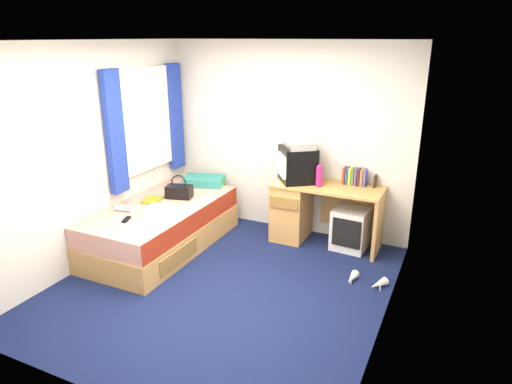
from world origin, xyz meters
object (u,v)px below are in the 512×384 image
at_px(picture_frame, 375,181).
at_px(pillow, 204,181).
at_px(vcr, 298,144).
at_px(remote_control, 126,219).
at_px(bed, 162,226).
at_px(magazine, 152,200).
at_px(storage_cube, 351,229).
at_px(desk, 305,209).
at_px(towel, 159,211).
at_px(handbag, 179,191).
at_px(water_bottle, 124,208).
at_px(colour_swatch_fan, 137,219).
at_px(pink_water_bottle, 319,177).
at_px(white_heels, 365,281).
at_px(aerosol_can, 316,176).
at_px(crt_tv, 297,164).

bearing_deg(picture_frame, pillow, -174.12).
xyz_separation_m(vcr, remote_control, (-1.41, -1.49, -0.67)).
height_order(bed, magazine, magazine).
bearing_deg(storage_cube, desk, -176.59).
bearing_deg(pillow, towel, -84.26).
height_order(handbag, towel, handbag).
bearing_deg(water_bottle, vcr, 38.49).
relative_size(towel, colour_swatch_fan, 1.28).
relative_size(picture_frame, towel, 0.50).
height_order(bed, pink_water_bottle, pink_water_bottle).
bearing_deg(handbag, white_heels, -18.62).
bearing_deg(pillow, handbag, -90.72).
bearing_deg(water_bottle, magazine, 79.77).
distance_m(bed, remote_control, 0.61).
relative_size(aerosol_can, water_bottle, 0.89).
bearing_deg(magazine, vcr, 29.28).
distance_m(vcr, pink_water_bottle, 0.47).
bearing_deg(storage_cube, white_heels, -61.65).
bearing_deg(crt_tv, storage_cube, 53.34).
distance_m(storage_cube, crt_tv, 1.00).
relative_size(bed, remote_control, 12.50).
height_order(pillow, picture_frame, picture_frame).
relative_size(handbag, white_heels, 0.82).
distance_m(magazine, remote_control, 0.64).
distance_m(pillow, crt_tv, 1.35).
bearing_deg(handbag, remote_control, -111.52).
bearing_deg(picture_frame, handbag, -160.20).
bearing_deg(aerosol_can, vcr, -170.55).
distance_m(storage_cube, water_bottle, 2.67).
height_order(remote_control, white_heels, remote_control).
xyz_separation_m(storage_cube, crt_tv, (-0.70, 0.01, 0.71)).
distance_m(remote_control, white_heels, 2.62).
bearing_deg(towel, remote_control, -130.72).
xyz_separation_m(bed, water_bottle, (-0.27, -0.34, 0.31)).
bearing_deg(colour_swatch_fan, crt_tv, 46.76).
bearing_deg(remote_control, pink_water_bottle, 19.99).
height_order(picture_frame, handbag, picture_frame).
distance_m(magazine, white_heels, 2.65).
xyz_separation_m(crt_tv, pink_water_bottle, (0.31, -0.09, -0.09)).
distance_m(desk, remote_control, 2.14).
xyz_separation_m(handbag, colour_swatch_fan, (-0.03, -0.78, -0.08)).
distance_m(water_bottle, remote_control, 0.29).
bearing_deg(aerosol_can, white_heels, -45.02).
relative_size(crt_tv, pink_water_bottle, 2.43).
height_order(bed, handbag, handbag).
distance_m(pink_water_bottle, towel, 1.89).
distance_m(towel, remote_control, 0.35).
height_order(desk, pink_water_bottle, pink_water_bottle).
relative_size(crt_tv, water_bottle, 2.88).
xyz_separation_m(handbag, magazine, (-0.24, -0.23, -0.08)).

